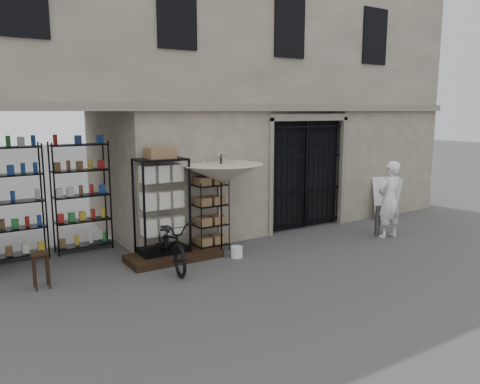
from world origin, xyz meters
TOP-DOWN VIEW (x-y plane):
  - ground at (0.00, 0.00)m, footprint 80.00×80.00m
  - main_building at (0.00, 4.00)m, footprint 14.00×4.00m
  - shop_recess at (-4.50, 2.80)m, footprint 3.00×1.70m
  - shop_shelving at (-4.55, 3.30)m, footprint 2.70×0.50m
  - iron_gate at (1.75, 2.28)m, footprint 2.50×0.21m
  - step_platform at (-2.40, 1.55)m, footprint 2.00×0.90m
  - display_cabinet at (-2.58, 1.70)m, footprint 1.06×0.70m
  - wire_rack at (-1.42, 1.70)m, footprint 0.72×0.52m
  - market_umbrella at (-1.23, 1.51)m, footprint 2.12×2.14m
  - white_bucket at (-1.18, 0.94)m, footprint 0.33×0.33m
  - bicycle at (-2.65, 1.09)m, footprint 0.83×1.12m
  - wooden_stool at (-5.11, 1.30)m, footprint 0.33×0.33m
  - steel_bollard at (2.86, 0.56)m, footprint 0.14×0.14m
  - shopkeeper at (2.94, 0.29)m, footprint 0.75×1.96m
  - easel_sign at (4.40, 1.61)m, footprint 0.72×0.79m

SIDE VIEW (x-z plane):
  - ground at x=0.00m, z-range 0.00..0.00m
  - bicycle at x=-2.65m, z-range -0.98..0.98m
  - shopkeeper at x=2.94m, z-range -0.23..0.23m
  - step_platform at x=-2.40m, z-range 0.00..0.15m
  - white_bucket at x=-1.18m, z-range 0.00..0.25m
  - wooden_stool at x=-5.11m, z-range 0.02..0.68m
  - steel_bollard at x=2.86m, z-range 0.00..0.77m
  - easel_sign at x=4.40m, z-range 0.02..1.24m
  - wire_rack at x=-1.42m, z-range -0.02..1.61m
  - display_cabinet at x=-2.58m, z-range -0.04..2.16m
  - shop_shelving at x=-4.55m, z-range 0.00..2.50m
  - iron_gate at x=1.75m, z-range 0.00..3.00m
  - shop_recess at x=-4.50m, z-range 0.00..3.00m
  - market_umbrella at x=-1.23m, z-range 0.58..3.24m
  - main_building at x=0.00m, z-range 0.00..9.00m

